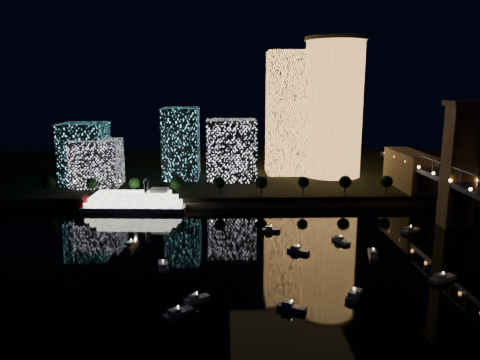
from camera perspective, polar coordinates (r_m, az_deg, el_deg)
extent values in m
plane|color=black|center=(142.79, 9.45, -11.73)|extent=(520.00, 520.00, 0.00)
cube|color=black|center=(294.68, 3.52, 1.09)|extent=(420.00, 160.00, 5.00)
cube|color=#6B5E4C|center=(219.14, 5.36, -2.89)|extent=(420.00, 6.00, 3.00)
cylinder|color=#FDA951|center=(268.72, 11.31, 8.39)|extent=(32.00, 32.00, 74.33)
cylinder|color=#6B5E4C|center=(269.44, 11.65, 16.52)|extent=(34.00, 34.00, 2.00)
cube|color=#FDA951|center=(271.44, 5.66, 8.08)|extent=(21.84, 21.84, 69.49)
cube|color=white|center=(254.00, -1.03, 3.71)|extent=(26.51, 22.43, 32.63)
cube|color=#5DE8FF|center=(260.96, -7.18, 4.50)|extent=(19.32, 25.12, 38.64)
cube|color=white|center=(249.75, -17.06, 2.01)|extent=(23.54, 21.40, 23.54)
cube|color=#5DE8FF|center=(260.84, -18.38, 3.18)|extent=(22.36, 24.60, 31.30)
cube|color=#6B5E4C|center=(203.32, 25.15, 1.39)|extent=(11.00, 9.00, 48.00)
cube|color=#6B5E4C|center=(200.88, 25.77, 8.42)|extent=(13.00, 11.00, 2.00)
cube|color=#6B5E4C|center=(250.29, 19.82, 0.63)|extent=(12.00, 40.00, 23.00)
cube|color=#17214A|center=(189.23, 25.62, -0.11)|extent=(0.50, 0.50, 7.00)
cube|color=#17214A|center=(210.43, 22.67, 1.22)|extent=(0.50, 0.50, 7.00)
sphere|color=#FF8E38|center=(197.19, 24.27, -0.06)|extent=(1.20, 1.20, 1.20)
sphere|color=#FF8E38|center=(237.75, 19.59, 2.13)|extent=(1.20, 1.20, 1.20)
cube|color=silver|center=(217.17, -12.75, -3.36)|extent=(47.07, 12.98, 2.33)
cube|color=white|center=(216.61, -12.77, -2.79)|extent=(43.14, 11.81, 2.14)
cube|color=white|center=(216.10, -12.80, -2.24)|extent=(39.21, 10.65, 2.14)
cube|color=white|center=(215.61, -12.82, -1.69)|extent=(33.35, 9.39, 2.14)
cube|color=silver|center=(212.71, -9.80, -1.24)|extent=(8.05, 6.20, 1.75)
cylinder|color=black|center=(211.57, -11.47, -0.78)|extent=(1.36, 1.36, 5.82)
cylinder|color=black|center=(215.28, -11.24, -0.56)|extent=(1.36, 1.36, 5.82)
cylinder|color=maroon|center=(223.44, -18.59, -2.80)|extent=(7.22, 9.06, 6.80)
cube|color=silver|center=(174.27, 12.22, -7.26)|extent=(5.57, 8.26, 1.20)
cube|color=silver|center=(174.81, 11.99, -6.81)|extent=(3.02, 3.37, 1.00)
sphere|color=white|center=(173.65, 12.25, -6.64)|extent=(0.36, 0.36, 0.36)
cube|color=silver|center=(193.56, 20.07, -5.81)|extent=(8.65, 6.67, 1.20)
cube|color=silver|center=(192.27, 19.87, -5.57)|extent=(3.67, 3.41, 1.00)
sphere|color=white|center=(192.99, 20.11, -5.24)|extent=(0.36, 0.36, 0.36)
cube|color=silver|center=(151.18, 23.49, -10.97)|extent=(9.01, 6.38, 1.20)
cube|color=silver|center=(149.80, 23.21, -10.70)|extent=(3.73, 3.38, 1.00)
sphere|color=white|center=(150.45, 23.55, -10.27)|extent=(0.36, 0.36, 0.36)
cube|color=silver|center=(123.34, 6.31, -15.25)|extent=(7.78, 5.23, 1.20)
cube|color=silver|center=(123.12, 5.80, -14.72)|extent=(3.18, 2.84, 1.00)
sphere|color=white|center=(122.45, 6.33, -14.42)|extent=(0.36, 0.36, 0.36)
cube|color=silver|center=(149.66, -9.34, -10.35)|extent=(4.33, 9.28, 1.20)
cube|color=silver|center=(148.01, -9.33, -10.15)|extent=(2.82, 3.47, 1.00)
sphere|color=white|center=(148.93, -9.36, -9.64)|extent=(0.36, 0.36, 0.36)
cube|color=silver|center=(120.92, -7.53, -15.86)|extent=(7.53, 7.22, 1.20)
cube|color=silver|center=(119.80, -8.02, -15.56)|extent=(3.43, 3.39, 1.00)
sphere|color=white|center=(120.01, -7.56, -15.01)|extent=(0.36, 0.36, 0.36)
cube|color=silver|center=(132.74, 13.71, -13.50)|extent=(6.38, 8.36, 1.20)
cube|color=silver|center=(131.21, 13.59, -13.27)|extent=(3.27, 3.54, 1.00)
sphere|color=white|center=(131.92, 13.76, -12.71)|extent=(0.36, 0.36, 0.36)
cube|color=silver|center=(170.65, -13.12, -7.72)|extent=(4.14, 8.06, 1.20)
cube|color=silver|center=(169.31, -13.30, -7.49)|extent=(2.56, 3.08, 1.00)
sphere|color=white|center=(170.01, -13.15, -7.08)|extent=(0.36, 0.36, 0.36)
cube|color=silver|center=(161.74, 7.12, -8.58)|extent=(7.56, 6.37, 1.20)
cube|color=silver|center=(161.84, 6.77, -8.15)|extent=(3.30, 3.14, 1.00)
sphere|color=white|center=(161.06, 7.14, -7.92)|extent=(0.36, 0.36, 0.36)
cube|color=silver|center=(163.83, 15.91, -8.69)|extent=(4.36, 8.75, 1.20)
cube|color=silver|center=(162.29, 15.97, -8.47)|extent=(2.74, 3.32, 1.00)
sphere|color=white|center=(163.17, 15.95, -8.03)|extent=(0.36, 0.36, 0.36)
cube|color=silver|center=(182.68, 3.83, -6.13)|extent=(7.09, 2.69, 1.20)
cube|color=silver|center=(182.32, 3.50, -5.80)|extent=(2.55, 1.97, 1.00)
sphere|color=white|center=(182.08, 3.84, -5.53)|extent=(0.36, 0.36, 0.36)
cube|color=silver|center=(127.47, -5.26, -14.29)|extent=(6.98, 5.66, 1.20)
cube|color=silver|center=(126.53, -5.69, -13.95)|extent=(3.01, 2.83, 1.00)
sphere|color=white|center=(126.61, -5.28, -13.48)|extent=(0.36, 0.36, 0.36)
cylinder|color=black|center=(237.06, -22.24, -1.24)|extent=(0.70, 0.70, 4.00)
sphere|color=black|center=(236.36, -22.30, -0.42)|extent=(6.30, 6.30, 6.30)
cylinder|color=black|center=(230.81, -17.58, -1.25)|extent=(0.70, 0.70, 4.00)
sphere|color=black|center=(230.09, -17.63, -0.40)|extent=(5.29, 5.29, 5.29)
cylinder|color=black|center=(226.16, -12.70, -1.24)|extent=(0.70, 0.70, 4.00)
sphere|color=black|center=(225.43, -12.74, -0.37)|extent=(5.53, 5.53, 5.53)
cylinder|color=black|center=(223.21, -7.65, -1.23)|extent=(0.70, 0.70, 4.00)
sphere|color=black|center=(222.47, -7.68, -0.35)|extent=(6.90, 6.90, 6.90)
cylinder|color=black|center=(222.03, -2.51, -1.20)|extent=(0.70, 0.70, 4.00)
sphere|color=black|center=(221.28, -2.52, -0.32)|extent=(5.56, 5.56, 5.56)
cylinder|color=black|center=(222.65, 2.64, -1.17)|extent=(0.70, 0.70, 4.00)
sphere|color=black|center=(221.91, 2.65, -0.29)|extent=(5.94, 5.94, 5.94)
cylinder|color=black|center=(225.05, 7.73, -1.12)|extent=(0.70, 0.70, 4.00)
sphere|color=black|center=(224.31, 7.75, -0.25)|extent=(5.37, 5.37, 5.37)
cylinder|color=black|center=(229.18, 12.67, -1.07)|extent=(0.70, 0.70, 4.00)
sphere|color=black|center=(228.45, 12.71, -0.22)|extent=(6.00, 6.00, 6.00)
cylinder|color=black|center=(234.94, 17.40, -1.02)|extent=(0.70, 0.70, 4.00)
sphere|color=black|center=(234.24, 17.45, -0.18)|extent=(5.72, 5.72, 5.72)
cylinder|color=black|center=(239.21, -19.51, -0.81)|extent=(0.24, 0.24, 5.00)
sphere|color=#FFCC7F|center=(238.66, -19.55, -0.16)|extent=(0.70, 0.70, 0.70)
cylinder|color=black|center=(233.43, -14.36, -0.80)|extent=(0.24, 0.24, 5.00)
sphere|color=#FFCC7F|center=(232.86, -14.39, -0.13)|extent=(0.70, 0.70, 0.70)
cylinder|color=black|center=(229.61, -8.99, -0.78)|extent=(0.24, 0.24, 5.00)
sphere|color=#FFCC7F|center=(229.04, -9.02, -0.09)|extent=(0.70, 0.70, 0.70)
cylinder|color=black|center=(227.87, -3.50, -0.75)|extent=(0.24, 0.24, 5.00)
sphere|color=#FFCC7F|center=(227.29, -3.51, -0.06)|extent=(0.70, 0.70, 0.70)
cylinder|color=black|center=(228.24, 2.03, -0.72)|extent=(0.24, 0.24, 5.00)
sphere|color=#FFCC7F|center=(227.66, 2.03, -0.03)|extent=(0.70, 0.70, 0.70)
cylinder|color=black|center=(230.72, 7.49, -0.67)|extent=(0.24, 0.24, 5.00)
sphere|color=#FFCC7F|center=(230.15, 7.51, 0.01)|extent=(0.70, 0.70, 0.70)
cylinder|color=black|center=(235.24, 12.79, -0.63)|extent=(0.24, 0.24, 5.00)
sphere|color=#FFCC7F|center=(234.68, 12.82, 0.04)|extent=(0.70, 0.70, 0.70)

